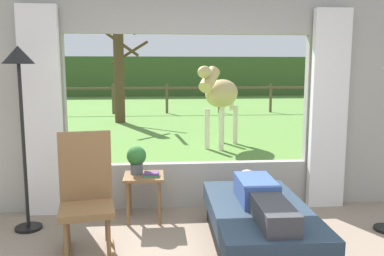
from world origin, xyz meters
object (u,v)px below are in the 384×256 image
Objects in this scene: recliner_sofa at (259,226)px; pasture_tree at (120,69)px; floor_lamp_left at (20,83)px; rocking_chair at (86,195)px; reclining_person at (261,197)px; book_stack at (151,174)px; side_table at (144,183)px; potted_plant at (136,158)px; horse at (220,94)px.

recliner_sofa is 9.52m from pasture_tree.
recliner_sofa is at bearing -15.83° from floor_lamp_left.
floor_lamp_left is 8.52m from pasture_tree.
recliner_sofa is 1.65m from rocking_chair.
rocking_chair reaches higher than reclining_person.
reclining_person is 1.31m from book_stack.
side_table is 8.50m from pasture_tree.
side_table is at bearing -36.87° from potted_plant.
book_stack is at bearing 142.16° from reclining_person.
rocking_chair is 0.91m from book_stack.
horse is (1.59, 4.04, 0.45)m from potted_plant.
recliner_sofa is 1.20× the size of reclining_person.
reclining_person reaches higher than book_stack.
rocking_chair reaches higher than side_table.
reclining_person is 5.04m from horse.
floor_lamp_left is at bearing -91.72° from pasture_tree.
horse reaches higher than recliner_sofa.
rocking_chair is at bearing -87.06° from pasture_tree.
pasture_tree is at bearing -28.89° from horse.
floor_lamp_left is (-2.34, 0.71, 1.03)m from reclining_person.
floor_lamp_left reaches higher than side_table.
reclining_person is (0.00, -0.05, 0.30)m from recliner_sofa.
potted_plant is at bearing 145.11° from book_stack.
side_table is (-1.11, 0.88, -0.10)m from reclining_person.
book_stack is at bearing 4.74° from floor_lamp_left.
floor_lamp_left is at bearing 163.98° from reclining_person.
side_table is 2.97× the size of book_stack.
reclining_person is 0.74× the size of floor_lamp_left.
recliner_sofa is 1.40m from side_table.
rocking_chair is (-1.61, 0.08, 0.33)m from recliner_sofa.
reclining_person is at bearing -89.05° from recliner_sofa.
floor_lamp_left reaches higher than rocking_chair.
recliner_sofa is 3.30× the size of side_table.
pasture_tree is (-0.97, 8.35, 1.26)m from side_table.
pasture_tree is (-0.89, 8.29, 0.98)m from potted_plant.
rocking_chair is 0.65× the size of horse.
recliner_sofa is at bearing -36.74° from potted_plant.
side_table is 4.43m from horse.
horse reaches higher than book_stack.
potted_plant is 0.26m from book_stack.
rocking_chair is at bearing -117.65° from potted_plant.
rocking_chair is 0.93m from potted_plant.
side_table is at bearing 46.74° from rocking_chair.
book_stack is at bearing -32.96° from side_table.
horse is at bearing 68.56° from potted_plant.
potted_plant is (-1.19, 0.89, 0.48)m from recliner_sofa.
pasture_tree is at bearing 83.59° from rocking_chair.
floor_lamp_left reaches higher than book_stack.
side_table is 1.63× the size of potted_plant.
rocking_chair is 1.37m from floor_lamp_left.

